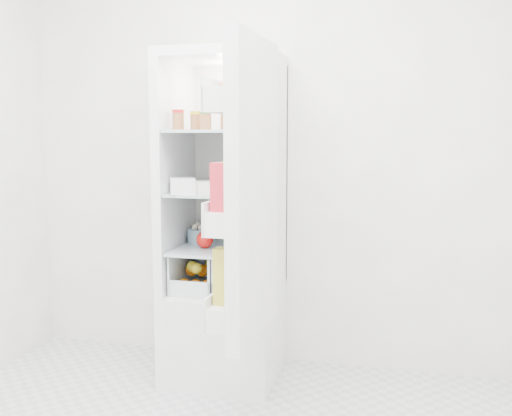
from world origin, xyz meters
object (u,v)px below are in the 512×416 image
(mushroom_bowl, at_px, (201,235))
(refrigerator, at_px, (227,259))
(red_cabbage, at_px, (251,233))
(fridge_door, at_px, (247,197))

(mushroom_bowl, bearing_deg, refrigerator, -16.09)
(red_cabbage, distance_m, mushroom_bowl, 0.32)
(refrigerator, bearing_deg, red_cabbage, -4.13)
(mushroom_bowl, distance_m, fridge_door, 0.88)
(fridge_door, bearing_deg, mushroom_bowl, 35.99)
(red_cabbage, xyz_separation_m, fridge_door, (0.14, -0.63, 0.27))
(refrigerator, xyz_separation_m, fridge_door, (0.29, -0.64, 0.43))
(red_cabbage, relative_size, mushroom_bowl, 0.94)
(red_cabbage, bearing_deg, fridge_door, -77.14)
(refrigerator, height_order, mushroom_bowl, refrigerator)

